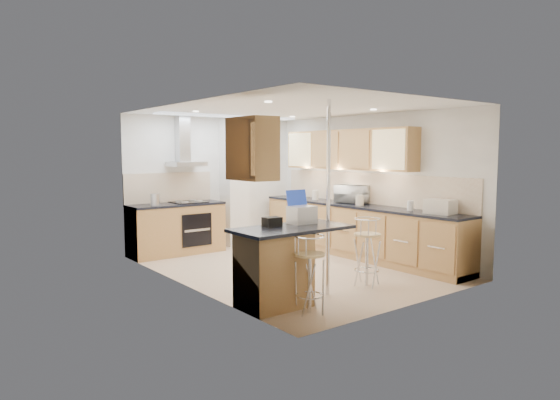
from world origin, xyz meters
TOP-DOWN VIEW (x-y plane):
  - ground at (0.00, 0.00)m, footprint 4.80×4.80m
  - room_shell at (0.32, 0.38)m, footprint 3.64×4.84m
  - right_counter at (1.50, 0.00)m, footprint 0.63×4.40m
  - back_counter at (-0.95, 2.10)m, footprint 1.70×0.63m
  - peninsula at (-1.12, -1.45)m, footprint 1.47×0.72m
  - microwave at (1.63, 0.22)m, footprint 0.54×0.68m
  - laptop at (-0.84, -1.30)m, footprint 0.33×0.25m
  - bag at (-1.30, -1.28)m, footprint 0.22×0.17m
  - bar_stool_near at (-1.20, -1.87)m, footprint 0.37×0.37m
  - bar_stool_end at (0.20, -1.45)m, footprint 0.55×0.55m
  - jar_a at (1.46, 1.07)m, footprint 0.14×0.14m
  - jar_b at (1.51, 1.50)m, footprint 0.12×0.12m
  - jar_c at (1.43, -0.14)m, footprint 0.15×0.15m
  - jar_d at (1.51, -1.14)m, footprint 0.11×0.11m
  - bread_bin at (1.55, -1.67)m, footprint 0.37×0.44m
  - kettle at (-1.39, 1.99)m, footprint 0.16×0.16m

SIDE VIEW (x-z plane):
  - ground at x=0.00m, z-range 0.00..0.00m
  - bar_stool_near at x=-1.20m, z-range 0.00..0.91m
  - back_counter at x=-0.95m, z-range 0.00..0.92m
  - right_counter at x=1.50m, z-range 0.00..0.92m
  - bar_stool_end at x=0.20m, z-range 0.00..0.95m
  - peninsula at x=-1.12m, z-range 0.01..0.95m
  - jar_d at x=1.51m, z-range 0.92..1.07m
  - bag at x=-1.30m, z-range 0.94..1.06m
  - jar_b at x=1.51m, z-range 0.92..1.08m
  - jar_c at x=1.43m, z-range 0.92..1.10m
  - jar_a at x=1.46m, z-range 0.92..1.10m
  - kettle at x=-1.39m, z-range 0.92..1.12m
  - bread_bin at x=1.55m, z-range 0.92..1.13m
  - laptop at x=-0.84m, z-range 0.94..1.16m
  - microwave at x=1.63m, z-range 0.92..1.25m
  - room_shell at x=0.32m, z-range 0.29..2.80m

